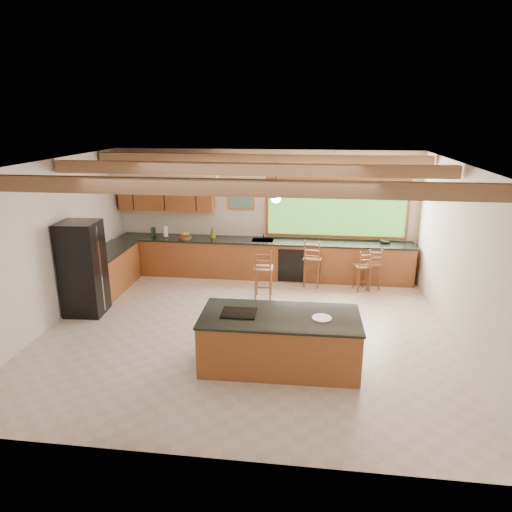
# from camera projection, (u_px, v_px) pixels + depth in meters

# --- Properties ---
(ground) EXTENTS (7.20, 7.20, 0.00)m
(ground) POSITION_uv_depth(u_px,v_px,m) (245.00, 330.00, 8.32)
(ground) COLOR beige
(ground) RESTS_ON ground
(room_shell) EXTENTS (7.27, 6.54, 3.02)m
(room_shell) POSITION_uv_depth(u_px,v_px,m) (240.00, 204.00, 8.30)
(room_shell) COLOR beige
(room_shell) RESTS_ON ground
(counter_run) EXTENTS (7.12, 3.10, 1.22)m
(counter_run) POSITION_uv_depth(u_px,v_px,m) (226.00, 262.00, 10.67)
(counter_run) COLOR brown
(counter_run) RESTS_ON ground
(island) EXTENTS (2.46, 1.19, 0.87)m
(island) POSITION_uv_depth(u_px,v_px,m) (280.00, 340.00, 7.06)
(island) COLOR brown
(island) RESTS_ON ground
(refrigerator) EXTENTS (0.76, 0.74, 1.84)m
(refrigerator) POSITION_uv_depth(u_px,v_px,m) (83.00, 268.00, 8.81)
(refrigerator) COLOR black
(refrigerator) RESTS_ON ground
(bar_stool_a) EXTENTS (0.47, 0.47, 1.11)m
(bar_stool_a) POSITION_uv_depth(u_px,v_px,m) (313.00, 259.00, 10.25)
(bar_stool_a) COLOR brown
(bar_stool_a) RESTS_ON ground
(bar_stool_b) EXTENTS (0.41, 0.41, 1.10)m
(bar_stool_b) POSITION_uv_depth(u_px,v_px,m) (263.00, 270.00, 9.57)
(bar_stool_b) COLOR brown
(bar_stool_b) RESTS_ON ground
(bar_stool_c) EXTENTS (0.42, 0.42, 0.97)m
(bar_stool_c) POSITION_uv_depth(u_px,v_px,m) (373.00, 265.00, 10.12)
(bar_stool_c) COLOR brown
(bar_stool_c) RESTS_ON ground
(bar_stool_d) EXTENTS (0.43, 0.43, 0.94)m
(bar_stool_d) POSITION_uv_depth(u_px,v_px,m) (363.00, 267.00, 10.03)
(bar_stool_d) COLOR brown
(bar_stool_d) RESTS_ON ground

